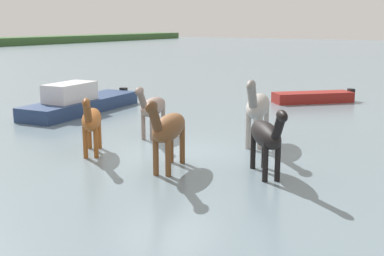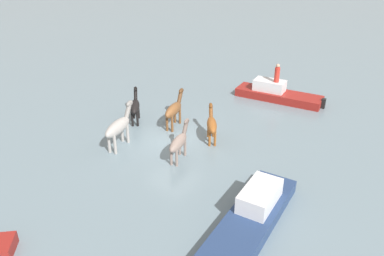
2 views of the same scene
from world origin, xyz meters
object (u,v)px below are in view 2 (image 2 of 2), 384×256
(horse_pinto_flank, at_px, (212,124))
(horse_lead, at_px, (119,127))
(boat_tender_starboard, at_px, (253,216))
(horse_mid_herd, at_px, (179,142))
(horse_dark_mare, at_px, (174,110))
(person_helmsman_aft, at_px, (277,74))
(boat_motor_center, at_px, (277,95))
(horse_rear_stallion, at_px, (135,106))

(horse_pinto_flank, relative_size, horse_lead, 0.73)
(horse_pinto_flank, bearing_deg, boat_tender_starboard, -170.17)
(horse_mid_herd, bearing_deg, horse_dark_mare, 27.16)
(person_helmsman_aft, bearing_deg, boat_motor_center, 149.47)
(horse_rear_stallion, distance_m, boat_motor_center, 9.36)
(horse_rear_stallion, xyz_separation_m, person_helmsman_aft, (-7.71, 5.01, 0.81))
(horse_mid_herd, relative_size, boat_motor_center, 0.38)
(person_helmsman_aft, bearing_deg, boat_tender_starboard, 21.38)
(horse_lead, relative_size, person_helmsman_aft, 2.19)
(horse_dark_mare, bearing_deg, horse_rear_stallion, 94.57)
(horse_mid_herd, relative_size, boat_tender_starboard, 0.37)
(boat_motor_center, height_order, person_helmsman_aft, person_helmsman_aft)
(horse_dark_mare, xyz_separation_m, horse_rear_stallion, (0.81, -2.16, -0.07))
(horse_lead, relative_size, horse_dark_mare, 1.09)
(horse_dark_mare, bearing_deg, horse_pinto_flank, -109.23)
(horse_lead, height_order, horse_dark_mare, horse_lead)
(boat_tender_starboard, xyz_separation_m, person_helmsman_aft, (-11.47, -4.49, 1.44))
(horse_lead, bearing_deg, horse_mid_herd, -91.24)
(horse_lead, xyz_separation_m, horse_rear_stallion, (-2.59, -1.38, -0.17))
(horse_dark_mare, xyz_separation_m, person_helmsman_aft, (-6.91, 2.84, 0.74))
(horse_lead, height_order, horse_rear_stallion, horse_lead)
(horse_mid_herd, height_order, boat_motor_center, horse_mid_herd)
(horse_rear_stallion, relative_size, person_helmsman_aft, 1.61)
(horse_lead, distance_m, horse_rear_stallion, 2.94)
(horse_mid_herd, relative_size, horse_rear_stallion, 1.13)
(horse_lead, relative_size, boat_tender_starboard, 0.44)
(horse_lead, distance_m, boat_motor_center, 11.09)
(horse_mid_herd, distance_m, boat_motor_center, 9.69)
(horse_dark_mare, bearing_deg, horse_lead, 151.18)
(horse_mid_herd, bearing_deg, person_helmsman_aft, -17.81)
(boat_tender_starboard, bearing_deg, person_helmsman_aft, 15.97)
(horse_dark_mare, height_order, boat_motor_center, horse_dark_mare)
(boat_motor_center, bearing_deg, horse_dark_mare, 60.29)
(horse_lead, xyz_separation_m, boat_tender_starboard, (1.17, 8.11, -0.79))
(horse_dark_mare, relative_size, boat_tender_starboard, 0.40)
(boat_tender_starboard, bearing_deg, horse_mid_herd, 63.24)
(horse_mid_herd, distance_m, horse_dark_mare, 3.55)
(horse_rear_stallion, bearing_deg, boat_tender_starboard, -151.38)
(person_helmsman_aft, bearing_deg, horse_mid_herd, -2.77)
(horse_rear_stallion, relative_size, boat_motor_center, 0.33)
(boat_motor_center, bearing_deg, horse_mid_herd, 79.64)
(horse_pinto_flank, distance_m, horse_rear_stallion, 4.80)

